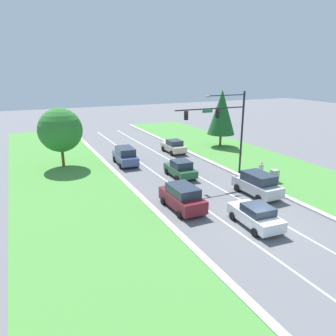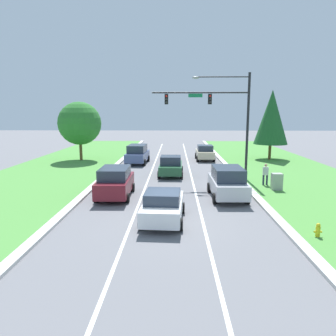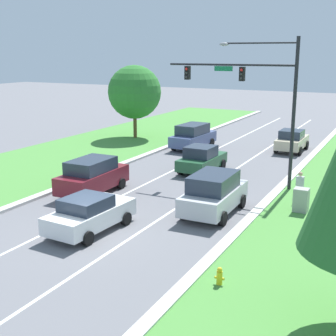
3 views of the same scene
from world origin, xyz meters
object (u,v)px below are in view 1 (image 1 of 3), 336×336
object	(u,v)px
pedestrian	(261,169)
conifer_far_right_tree	(222,112)
white_sedan	(256,215)
burgundy_suv	(182,197)
silver_suv	(257,184)
oak_near_left_tree	(60,130)
traffic_signal_mast	(225,122)
slate_blue_suv	(125,156)
forest_sedan	(181,169)
champagne_sedan	(174,146)
utility_cabinet	(274,176)

from	to	relation	value
pedestrian	conifer_far_right_tree	distance (m)	14.58
white_sedan	burgundy_suv	size ratio (longest dim) A/B	0.96
silver_suv	oak_near_left_tree	bearing A→B (deg)	130.48
traffic_signal_mast	slate_blue_suv	size ratio (longest dim) A/B	1.72
conifer_far_right_tree	burgundy_suv	bearing A→B (deg)	-131.23
white_sedan	burgundy_suv	bearing A→B (deg)	128.16
forest_sedan	oak_near_left_tree	world-z (taller)	oak_near_left_tree
traffic_signal_mast	pedestrian	distance (m)	6.01
champagne_sedan	oak_near_left_tree	world-z (taller)	oak_near_left_tree
utility_cabinet	conifer_far_right_tree	size ratio (longest dim) A/B	0.16
slate_blue_suv	white_sedan	bearing A→B (deg)	-76.30
slate_blue_suv	pedestrian	bearing A→B (deg)	-41.07
champagne_sedan	oak_near_left_tree	distance (m)	14.46
pedestrian	white_sedan	bearing A→B (deg)	50.83
white_sedan	pedestrian	xyz separation A→B (m)	(7.35, 8.13, 0.13)
traffic_signal_mast	conifer_far_right_tree	bearing A→B (deg)	57.37
oak_near_left_tree	pedestrian	bearing A→B (deg)	-35.59
forest_sedan	conifer_far_right_tree	world-z (taller)	conifer_far_right_tree
traffic_signal_mast	oak_near_left_tree	size ratio (longest dim) A/B	1.29
pedestrian	conifer_far_right_tree	world-z (taller)	conifer_far_right_tree
forest_sedan	silver_suv	xyz separation A→B (m)	(3.74, -7.29, 0.17)
burgundy_suv	conifer_far_right_tree	world-z (taller)	conifer_far_right_tree
silver_suv	champagne_sedan	bearing A→B (deg)	89.04
silver_suv	burgundy_suv	bearing A→B (deg)	178.38
champagne_sedan	silver_suv	size ratio (longest dim) A/B	0.91
white_sedan	utility_cabinet	world-z (taller)	white_sedan
white_sedan	utility_cabinet	bearing A→B (deg)	43.97
traffic_signal_mast	forest_sedan	world-z (taller)	traffic_signal_mast
burgundy_suv	utility_cabinet	xyz separation A→B (m)	(11.03, 1.90, -0.37)
traffic_signal_mast	silver_suv	distance (m)	7.28
forest_sedan	burgundy_suv	xyz separation A→B (m)	(-3.52, -7.18, 0.14)
forest_sedan	utility_cabinet	size ratio (longest dim) A/B	3.41
silver_suv	forest_sedan	bearing A→B (deg)	116.33
slate_blue_suv	silver_suv	bearing A→B (deg)	-58.93
silver_suv	utility_cabinet	distance (m)	4.29
champagne_sedan	utility_cabinet	distance (m)	15.05
pedestrian	conifer_far_right_tree	size ratio (longest dim) A/B	0.21
champagne_sedan	pedestrian	distance (m)	13.50
oak_near_left_tree	slate_blue_suv	bearing A→B (deg)	-16.00
forest_sedan	utility_cabinet	xyz separation A→B (m)	(7.51, -5.28, -0.24)
traffic_signal_mast	champagne_sedan	distance (m)	11.93
forest_sedan	burgundy_suv	bearing A→B (deg)	-114.98
burgundy_suv	pedestrian	distance (m)	11.16
forest_sedan	pedestrian	distance (m)	8.05
traffic_signal_mast	burgundy_suv	world-z (taller)	traffic_signal_mast
oak_near_left_tree	burgundy_suv	bearing A→B (deg)	-66.90
silver_suv	pedestrian	xyz separation A→B (m)	(3.38, 3.51, -0.09)
forest_sedan	pedestrian	bearing A→B (deg)	-26.86
pedestrian	champagne_sedan	bearing A→B (deg)	-72.77
forest_sedan	slate_blue_suv	world-z (taller)	slate_blue_suv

